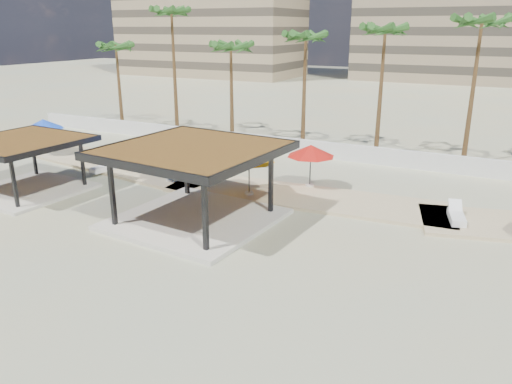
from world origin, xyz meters
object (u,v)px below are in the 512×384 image
(pavilion_central, at_px, (194,177))
(umbrella_a, at_px, (43,124))
(lounger_a, at_px, (105,168))
(pavilion_west, at_px, (24,161))
(umbrella_c, at_px, (311,151))
(lounger_b, at_px, (456,217))

(pavilion_central, distance_m, umbrella_a, 17.94)
(umbrella_a, height_order, lounger_a, umbrella_a)
(pavilion_west, xyz_separation_m, umbrella_a, (-5.76, 6.43, 0.52))
(pavilion_west, relative_size, umbrella_c, 2.05)
(lounger_b, bearing_deg, lounger_a, 78.92)
(pavilion_west, distance_m, umbrella_a, 8.65)
(lounger_a, bearing_deg, pavilion_central, -106.20)
(pavilion_central, height_order, umbrella_c, pavilion_central)
(pavilion_central, xyz_separation_m, umbrella_c, (3.12, 7.30, 0.06))
(pavilion_central, bearing_deg, lounger_b, 30.27)
(lounger_a, bearing_deg, umbrella_a, 85.89)
(umbrella_a, distance_m, lounger_a, 7.41)
(pavilion_west, relative_size, lounger_a, 3.11)
(umbrella_c, bearing_deg, pavilion_central, -113.13)
(lounger_a, height_order, lounger_b, same)
(pavilion_central, xyz_separation_m, umbrella_a, (-16.93, 5.92, 0.12))
(pavilion_west, xyz_separation_m, lounger_a, (1.22, 4.95, -1.48))
(pavilion_central, height_order, pavilion_west, pavilion_central)
(pavilion_central, height_order, umbrella_a, pavilion_central)
(pavilion_central, xyz_separation_m, lounger_b, (11.37, 5.46, -1.88))
(pavilion_central, distance_m, umbrella_c, 7.93)
(umbrella_a, distance_m, lounger_b, 28.38)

